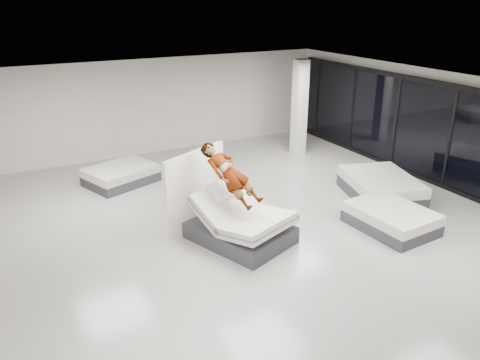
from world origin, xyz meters
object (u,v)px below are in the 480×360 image
at_px(remote, 249,194).
at_px(flat_bed_left_far, 121,175).
at_px(hero_bed, 241,224).
at_px(flat_bed_right_near, 391,218).
at_px(divider_panel, 196,188).
at_px(flat_bed_right_far, 381,187).
at_px(column, 299,108).
at_px(person, 230,183).

bearing_deg(remote, flat_bed_left_far, 89.92).
xyz_separation_m(hero_bed, flat_bed_right_near, (3.37, -1.15, -0.13)).
bearing_deg(flat_bed_right_near, remote, 159.29).
relative_size(hero_bed, divider_panel, 1.27).
xyz_separation_m(hero_bed, divider_panel, (-0.52, 1.28, 0.51)).
xyz_separation_m(divider_panel, flat_bed_left_far, (-0.95, 3.37, -0.65)).
bearing_deg(flat_bed_right_far, hero_bed, -175.29).
distance_m(flat_bed_left_far, column, 6.25).
bearing_deg(column, remote, -134.62).
relative_size(remote, flat_bed_right_far, 0.05).
distance_m(remote, flat_bed_left_far, 4.97).
bearing_deg(column, person, -138.32).
bearing_deg(person, remote, -57.85).
bearing_deg(column, flat_bed_left_far, 178.84).
xyz_separation_m(flat_bed_right_far, flat_bed_right_near, (-1.11, -1.52, -0.04)).
relative_size(divider_panel, flat_bed_left_far, 0.90).
height_order(person, remote, person).
xyz_separation_m(hero_bed, flat_bed_left_far, (-1.47, 4.64, -0.14)).
bearing_deg(divider_panel, flat_bed_left_far, 80.04).
bearing_deg(flat_bed_left_far, person, -72.64).
xyz_separation_m(person, flat_bed_right_far, (4.59, 0.07, -0.99)).
distance_m(person, remote, 0.47).
distance_m(remote, flat_bed_right_far, 4.35).
bearing_deg(remote, divider_panel, 100.76).
height_order(hero_bed, column, column).
bearing_deg(flat_bed_right_near, person, 157.46).
height_order(hero_bed, divider_panel, divider_panel).
xyz_separation_m(person, divider_panel, (-0.41, 0.98, -0.38)).
height_order(remote, flat_bed_left_far, remote).
relative_size(remote, divider_panel, 0.07).
height_order(flat_bed_right_near, column, column).
bearing_deg(column, divider_panel, -147.85).
relative_size(flat_bed_right_far, flat_bed_right_near, 1.30).
relative_size(flat_bed_right_far, column, 0.80).
distance_m(hero_bed, flat_bed_right_far, 4.50).
xyz_separation_m(remote, column, (4.42, 4.48, 0.54)).
xyz_separation_m(flat_bed_right_near, column, (1.27, 5.67, 1.34)).
bearing_deg(flat_bed_right_near, flat_bed_right_far, 53.69).
relative_size(remote, flat_bed_right_near, 0.07).
bearing_deg(remote, column, 25.16).
bearing_deg(flat_bed_right_near, column, 77.39).
height_order(person, divider_panel, person).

